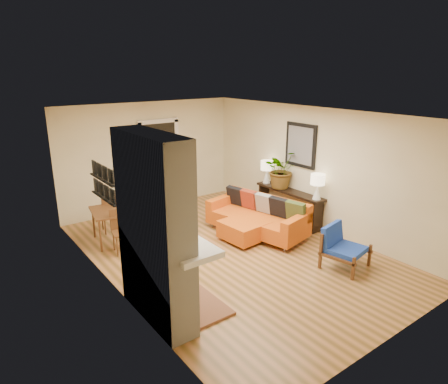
{
  "coord_description": "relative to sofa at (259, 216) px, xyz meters",
  "views": [
    {
      "loc": [
        -4.21,
        -5.48,
        3.36
      ],
      "look_at": [
        0.0,
        0.2,
        1.15
      ],
      "focal_mm": 32.0,
      "sensor_mm": 36.0,
      "label": 1
    }
  ],
  "objects": [
    {
      "name": "fireplace",
      "position": [
        -3.08,
        -1.41,
        0.87
      ],
      "size": [
        1.09,
        1.68,
        2.6
      ],
      "color": "white",
      "rests_on": "ground"
    },
    {
      "name": "blue_chair",
      "position": [
        0.15,
        -1.98,
        0.03
      ],
      "size": [
        0.83,
        0.81,
        0.74
      ],
      "color": "brown",
      "rests_on": "ground"
    },
    {
      "name": "houseplant",
      "position": [
        0.98,
        0.39,
        0.79
      ],
      "size": [
        0.81,
        0.71,
        0.87
      ],
      "primitive_type": "imported",
      "rotation": [
        0.0,
        0.0,
        0.04
      ],
      "color": "#1E5919",
      "rests_on": "console_table"
    },
    {
      "name": "lamp_near",
      "position": [
        0.99,
        -0.68,
        0.7
      ],
      "size": [
        0.3,
        0.3,
        0.54
      ],
      "color": "white",
      "rests_on": "console_table"
    },
    {
      "name": "dining_table",
      "position": [
        -2.67,
        1.38,
        0.17
      ],
      "size": [
        0.82,
        1.56,
        0.82
      ],
      "color": "brown",
      "rests_on": "ground"
    },
    {
      "name": "ottoman",
      "position": [
        -0.52,
        -0.14,
        -0.13
      ],
      "size": [
        0.87,
        0.87,
        0.41
      ],
      "color": "silver",
      "rests_on": "ground"
    },
    {
      "name": "console_table",
      "position": [
        0.99,
        0.1,
        0.21
      ],
      "size": [
        0.34,
        1.85,
        0.72
      ],
      "color": "black",
      "rests_on": "ground"
    },
    {
      "name": "lamp_far",
      "position": [
        0.99,
        0.87,
        0.7
      ],
      "size": [
        0.3,
        0.3,
        0.54
      ],
      "color": "white",
      "rests_on": "console_table"
    },
    {
      "name": "sofa",
      "position": [
        0.0,
        0.0,
        0.0
      ],
      "size": [
        1.33,
        2.26,
        0.83
      ],
      "color": "silver",
      "rests_on": "ground"
    },
    {
      "name": "room_shell",
      "position": [
        -0.48,
        2.22,
        0.87
      ],
      "size": [
        6.5,
        6.5,
        6.5
      ],
      "color": "#BD7D48",
      "rests_on": "ground"
    }
  ]
}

